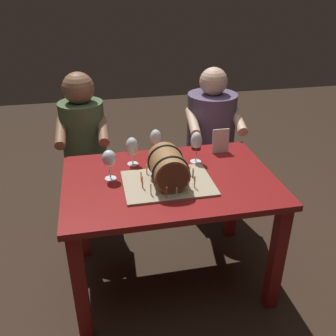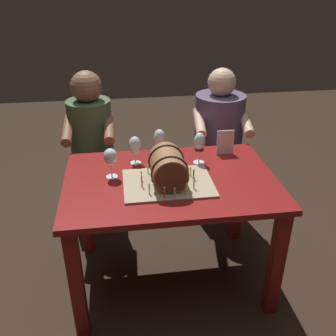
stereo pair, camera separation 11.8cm
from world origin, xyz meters
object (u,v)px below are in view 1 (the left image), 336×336
Objects in this scene: person_seated_right at (210,148)px; wine_glass_white at (132,147)px; dining_table at (170,197)px; menu_card at (221,141)px; wine_glass_red at (196,143)px; barrel_cake at (168,170)px; wine_glass_empty at (109,159)px; person_seated_left at (87,161)px; wine_glass_amber at (156,139)px.

wine_glass_white is at bearing -142.57° from person_seated_right.
menu_card is at bearing 35.16° from dining_table.
wine_glass_red is at bearing -152.72° from menu_card.
wine_glass_red is (0.22, 0.23, 0.04)m from barrel_cake.
barrel_cake is 2.77× the size of wine_glass_empty.
person_seated_right is (0.48, 0.73, -0.05)m from dining_table.
dining_table is 0.87m from person_seated_right.
dining_table is at bearing -56.77° from person_seated_left.
wine_glass_white is at bearing 129.73° from dining_table.
person_seated_right is (0.08, 0.45, -0.25)m from menu_card.
person_seated_right reaches higher than wine_glass_empty.
person_seated_right reaches higher than wine_glass_amber.
dining_table is 0.22m from barrel_cake.
person_seated_left reaches higher than dining_table.
person_seated_left is (-0.45, 0.44, -0.32)m from wine_glass_amber.
wine_glass_empty is 0.38m from wine_glass_amber.
barrel_cake is at bearing -22.08° from wine_glass_empty.
person_seated_right is at bearing 40.99° from wine_glass_amber.
wine_glass_empty is 0.15× the size of person_seated_right.
person_seated_right is (0.27, 0.55, -0.30)m from wine_glass_red.
menu_card is at bearing 38.92° from barrel_cake.
wine_glass_red is 0.17× the size of person_seated_left.
menu_card is at bearing 28.06° from wine_glass_red.
dining_table is 0.87m from person_seated_left.
wine_glass_white is at bearing 172.96° from wine_glass_red.
dining_table is at bearing -50.27° from wine_glass_white.
person_seated_left reaches higher than wine_glass_red.
barrel_cake is 2.48× the size of wine_glass_red.
dining_table is 6.76× the size of wine_glass_empty.
barrel_cake reaches higher than dining_table.
barrel_cake reaches higher than menu_card.
menu_card is at bearing -27.36° from person_seated_left.
wine_glass_white is 0.66m from person_seated_left.
dining_table is at bearing -11.29° from wine_glass_empty.
person_seated_right reaches higher than wine_glass_red.
person_seated_left is at bearing 120.00° from barrel_cake.
person_seated_right is (0.80, 0.66, -0.30)m from wine_glass_empty.
wine_glass_white is 0.94× the size of wine_glass_amber.
wine_glass_white is at bearing -156.59° from wine_glass_amber.
barrel_cake is 0.33m from wine_glass_red.
wine_glass_amber is at bearing -44.25° from person_seated_left.
menu_card is at bearing -100.41° from person_seated_right.
person_seated_right reaches higher than barrel_cake.
wine_glass_white is (-0.16, 0.28, 0.02)m from barrel_cake.
menu_card is at bearing 16.27° from wine_glass_empty.
wine_glass_empty is (-0.33, 0.07, 0.25)m from dining_table.
wine_glass_amber is (0.30, 0.22, -0.00)m from wine_glass_empty.
person_seated_left reaches higher than wine_glass_white.
wine_glass_red is 0.26m from wine_glass_amber.
barrel_cake reaches higher than wine_glass_amber.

